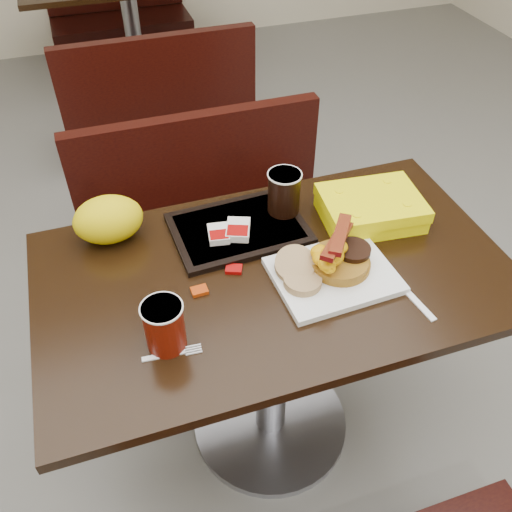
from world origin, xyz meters
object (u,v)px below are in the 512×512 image
object	(u,v)px
hashbrown_sleeve_left	(219,234)
bench_far_n	(119,5)
tray	(239,229)
hashbrown_sleeve_right	(238,230)
platter	(334,275)
coffee_cup_far	(284,192)
bench_near_n	(212,223)
paper_bag	(108,219)
knife	(409,293)
table_near	(272,359)
pancake_stack	(340,261)
clamshell	(371,208)
coffee_cup_near	(164,326)
bench_far_s	(155,90)
table_far	(134,39)
fork	(164,355)

from	to	relation	value
hashbrown_sleeve_left	bench_far_n	bearing A→B (deg)	96.98
tray	hashbrown_sleeve_right	world-z (taller)	hashbrown_sleeve_right
platter	coffee_cup_far	distance (m)	0.29
bench_near_n	paper_bag	bearing A→B (deg)	-130.59
bench_far_n	knife	distance (m)	3.51
hashbrown_sleeve_right	coffee_cup_far	world-z (taller)	coffee_cup_far
table_near	hashbrown_sleeve_right	xyz separation A→B (m)	(-0.05, 0.15, 0.40)
hashbrown_sleeve_right	pancake_stack	bearing A→B (deg)	-23.65
clamshell	coffee_cup_far	bearing A→B (deg)	162.95
knife	hashbrown_sleeve_left	distance (m)	0.51
pancake_stack	coffee_cup_near	size ratio (longest dim) A/B	1.26
bench_far_s	clamshell	size ratio (longest dim) A/B	3.68
coffee_cup_near	hashbrown_sleeve_left	bearing A→B (deg)	55.86
bench_near_n	platter	distance (m)	0.88
bench_far_n	coffee_cup_far	world-z (taller)	coffee_cup_far
table_far	clamshell	size ratio (longest dim) A/B	4.41
paper_bag	knife	bearing A→B (deg)	-33.72
pancake_stack	tray	distance (m)	0.30
coffee_cup_near	fork	world-z (taller)	coffee_cup_near
pancake_stack	hashbrown_sleeve_left	xyz separation A→B (m)	(-0.26, 0.21, -0.01)
bench_far_s	coffee_cup_near	world-z (taller)	coffee_cup_near
table_far	hashbrown_sleeve_right	distance (m)	2.48
hashbrown_sleeve_left	table_near	bearing A→B (deg)	-46.76
paper_bag	hashbrown_sleeve_left	bearing A→B (deg)	-21.34
fork	table_far	bearing A→B (deg)	87.49
coffee_cup_far	clamshell	bearing A→B (deg)	-22.48
bench_far_n	coffee_cup_far	xyz separation A→B (m)	(0.10, -3.09, 0.47)
hashbrown_sleeve_left	coffee_cup_far	size ratio (longest dim) A/B	0.60
bench_far_n	tray	size ratio (longest dim) A/B	2.78
tray	clamshell	distance (m)	0.37
fork	knife	xyz separation A→B (m)	(0.60, -0.00, 0.00)
knife	pancake_stack	bearing A→B (deg)	-142.67
knife	hashbrown_sleeve_left	world-z (taller)	hashbrown_sleeve_left
table_far	bench_far_s	distance (m)	0.70
coffee_cup_near	table_far	bearing A→B (deg)	83.60
table_near	platter	distance (m)	0.41
coffee_cup_near	knife	world-z (taller)	coffee_cup_near
coffee_cup_near	tray	bearing A→B (deg)	50.55
table_far	clamshell	bearing A→B (deg)	-82.58
platter	fork	size ratio (longest dim) A/B	2.26
platter	coffee_cup_far	world-z (taller)	coffee_cup_far
platter	table_near	bearing A→B (deg)	149.21
table_far	hashbrown_sleeve_left	size ratio (longest dim) A/B	16.38
bench_far_n	knife	size ratio (longest dim) A/B	5.19
knife	bench_far_s	bearing A→B (deg)	-179.90
fork	knife	distance (m)	0.60
table_far	bench_far_n	distance (m)	0.70
table_far	fork	size ratio (longest dim) A/B	9.10
knife	tray	size ratio (longest dim) A/B	0.54
fork	paper_bag	xyz separation A→B (m)	(-0.05, 0.43, 0.06)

